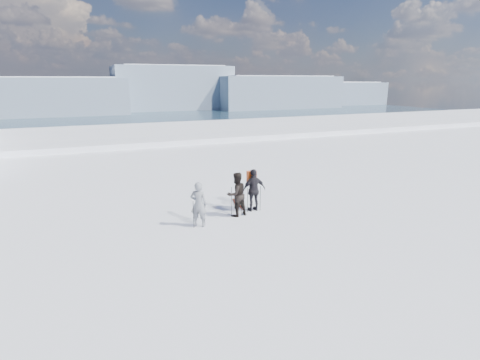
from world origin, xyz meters
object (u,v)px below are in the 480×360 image
object	(u,v)px
skier_pack	(254,190)
skis_loose	(237,204)
skier_grey	(199,204)
skier_dark	(236,194)

from	to	relation	value
skier_pack	skis_loose	world-z (taller)	skier_pack
skier_grey	skis_loose	bearing A→B (deg)	-108.76
skier_pack	skis_loose	xyz separation A→B (m)	(-0.39, 1.11, -0.97)
skier_dark	skis_loose	world-z (taller)	skier_dark
skier_grey	skier_dark	xyz separation A→B (m)	(1.89, 0.54, 0.04)
skis_loose	skier_grey	bearing A→B (deg)	-141.53
skier_grey	skis_loose	world-z (taller)	skier_grey
skier_dark	skier_grey	bearing A→B (deg)	3.70
skis_loose	skier_dark	bearing A→B (deg)	-112.62
skier_grey	skier_pack	world-z (taller)	skier_pack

